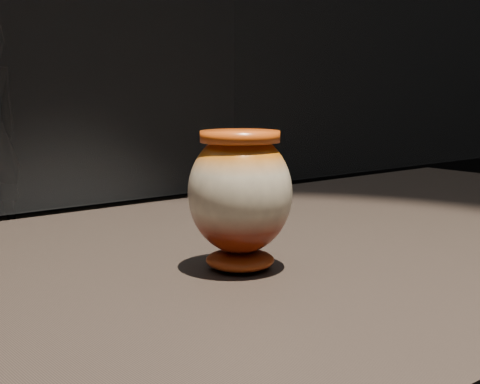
# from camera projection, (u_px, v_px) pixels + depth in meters

# --- Properties ---
(main_vase) EXTENTS (0.16, 0.16, 0.16)m
(main_vase) POSITION_uv_depth(u_px,v_px,m) (240.00, 195.00, 0.77)
(main_vase) COLOR maroon
(main_vase) RESTS_ON display_plinth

